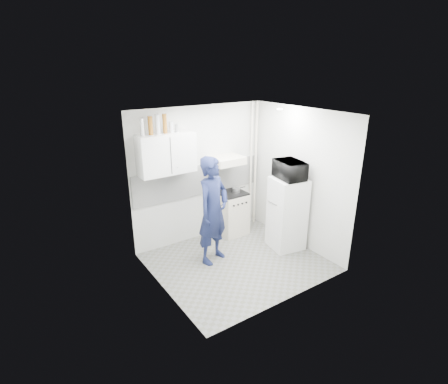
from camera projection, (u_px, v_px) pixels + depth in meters
floor at (237, 262)px, 6.17m from camera, size 2.80×2.80×0.00m
ceiling at (240, 113)px, 5.27m from camera, size 2.80×2.80×0.00m
wall_back at (200, 174)px, 6.69m from camera, size 2.80×0.00×2.80m
wall_left at (159, 213)px, 4.98m from camera, size 0.00×2.60×2.60m
wall_right at (299, 179)px, 6.45m from camera, size 0.00×2.60×2.60m
person at (213, 211)px, 5.94m from camera, size 0.81×0.67×1.89m
stove at (232, 213)px, 7.10m from camera, size 0.54×0.54×0.86m
fridge at (287, 214)px, 6.48m from camera, size 0.66×0.66×1.36m
stove_top at (232, 193)px, 6.95m from camera, size 0.52×0.52×0.03m
saucepan at (236, 190)px, 6.94m from camera, size 0.16×0.16×0.09m
microwave at (290, 170)px, 6.19m from camera, size 0.66×0.50×0.33m
bottle_a at (142, 127)px, 5.59m from camera, size 0.07×0.07×0.28m
bottle_b at (150, 126)px, 5.66m from camera, size 0.08×0.08×0.30m
bottle_c at (158, 124)px, 5.72m from camera, size 0.08×0.08×0.33m
bottle_d at (165, 124)px, 5.79m from camera, size 0.07×0.07×0.33m
canister_a at (171, 127)px, 5.88m from camera, size 0.08×0.08×0.19m
canister_b at (177, 128)px, 5.94m from camera, size 0.07×0.07×0.14m
upper_cabinet at (166, 154)px, 5.97m from camera, size 1.00×0.35×0.70m
range_hood at (227, 160)px, 6.64m from camera, size 0.60×0.50×0.14m
backsplash at (200, 180)px, 6.71m from camera, size 2.74×0.03×0.60m
pipe_a at (255, 165)px, 7.31m from camera, size 0.05×0.05×2.60m
pipe_b at (251, 166)px, 7.25m from camera, size 0.04×0.04×2.60m
ceiling_spot_fixture at (280, 109)px, 5.96m from camera, size 0.10×0.10×0.02m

